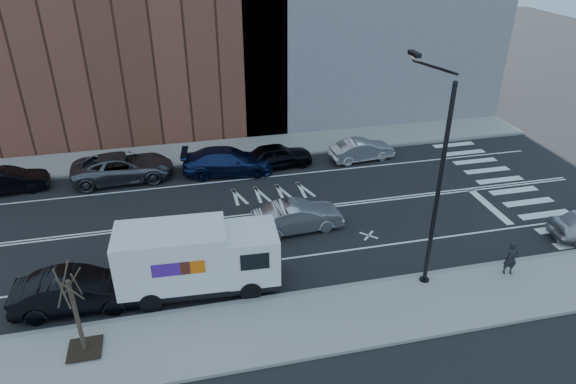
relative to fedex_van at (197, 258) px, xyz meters
name	(u,v)px	position (x,y,z in m)	size (l,w,h in m)	color
ground	(241,216)	(2.63, 5.60, -1.62)	(120.00, 120.00, 0.00)	black
sidewalk_near	(274,329)	(2.63, -3.20, -1.55)	(44.00, 3.60, 0.15)	gray
sidewalk_far	(222,151)	(2.63, 14.40, -1.55)	(44.00, 3.60, 0.15)	gray
curb_near	(266,299)	(2.63, -1.40, -1.54)	(44.00, 0.25, 0.17)	gray
curb_far	(225,161)	(2.63, 12.60, -1.54)	(44.00, 0.25, 0.17)	gray
crosswalk	(506,185)	(18.63, 5.60, -1.62)	(3.00, 14.00, 0.01)	white
road_markings	(241,216)	(2.63, 5.60, -1.62)	(40.00, 8.60, 0.01)	white
streetlight	(434,174)	(9.63, -1.31, 3.46)	(0.44, 4.02, 9.34)	black
street_tree	(79,323)	(-4.37, -2.80, -0.17)	(1.20, 1.20, 3.75)	black
fedex_van	(197,258)	(0.00, 0.00, 0.00)	(6.88, 2.69, 3.09)	black
far_parked_b	(9,181)	(-10.02, 11.41, -0.92)	(1.49, 4.28, 1.41)	black
far_parked_c	(123,167)	(-3.65, 11.55, -0.80)	(2.73, 5.93, 1.65)	#55575E
far_parked_d	(228,161)	(2.63, 11.04, -0.81)	(2.27, 5.58, 1.62)	#15214C
far_parked_e	(277,156)	(5.83, 11.26, -0.86)	(1.79, 4.45, 1.51)	black
far_parked_f	(362,150)	(11.43, 11.04, -0.93)	(1.47, 4.21, 1.39)	silver
driving_sedan	(297,217)	(5.26, 3.69, -0.87)	(1.60, 4.58, 1.51)	#9C9CA1
near_parked_rear_a	(77,291)	(-4.87, -0.07, -0.80)	(1.75, 5.01, 1.65)	black
pedestrian	(511,258)	(13.48, -2.18, -0.66)	(0.59, 0.39, 1.62)	black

